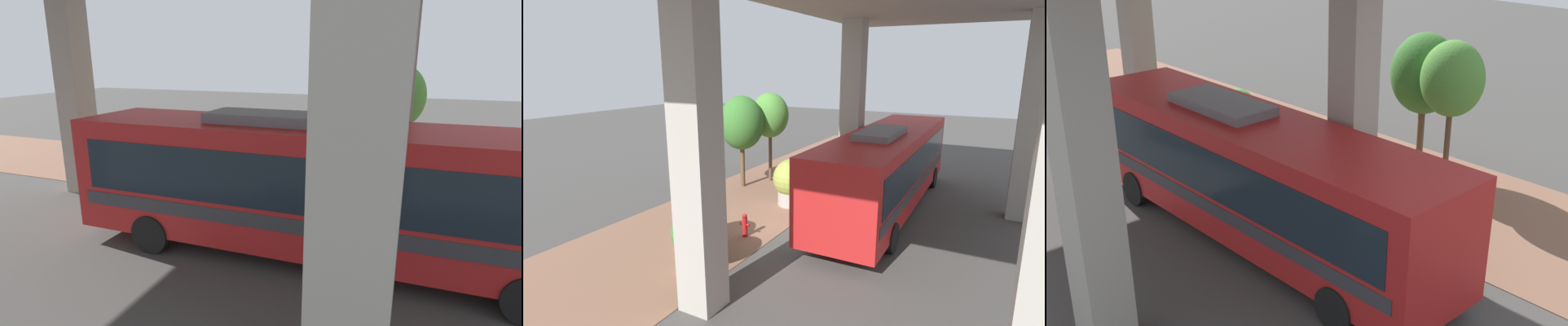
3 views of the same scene
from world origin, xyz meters
TOP-DOWN VIEW (x-y plane):
  - ground_plane at (0.00, 0.00)m, footprint 80.00×80.00m
  - sidewalk_strip at (-3.00, 0.00)m, footprint 6.00×40.00m
  - overpass at (4.00, 0.00)m, footprint 9.40×18.68m
  - bus at (2.58, 3.85)m, footprint 2.78×12.14m
  - fire_hydrant at (-0.96, -1.34)m, footprint 0.38×0.18m
  - planter_front at (-1.85, -2.67)m, footprint 1.37×1.37m
  - planter_middle at (-1.05, 2.48)m, footprint 1.70×1.70m
  - planter_back at (-0.90, -3.89)m, footprint 1.48×1.48m
  - street_tree_near at (-3.79, 5.27)m, footprint 1.88×1.88m
  - street_tree_far at (-4.48, 3.74)m, footprint 2.16×2.16m

SIDE VIEW (x-z plane):
  - ground_plane at x=0.00m, z-range 0.00..0.00m
  - sidewalk_strip at x=-3.00m, z-range 0.00..0.02m
  - fire_hydrant at x=-0.96m, z-range 0.00..0.87m
  - planter_front at x=-1.85m, z-range 0.02..1.88m
  - planter_back at x=-0.90m, z-range 0.03..1.93m
  - planter_middle at x=-1.05m, z-range 0.00..2.04m
  - bus at x=2.58m, z-range 0.15..3.67m
  - street_tree_far at x=-4.48m, z-range 0.92..5.40m
  - street_tree_near at x=-3.79m, z-range 1.13..5.68m
  - overpass at x=4.00m, z-range 3.09..11.49m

